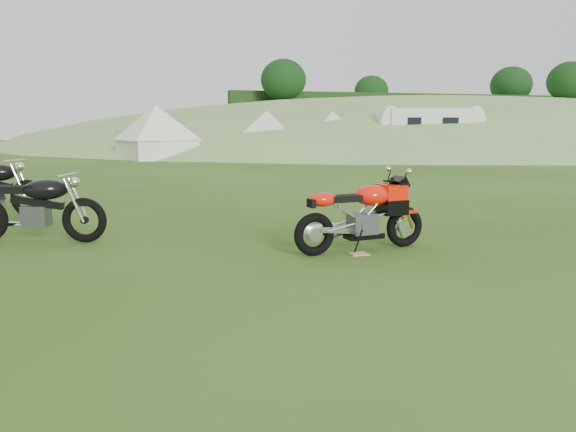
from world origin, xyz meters
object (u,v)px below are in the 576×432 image
object	(u,v)px
tent_right	(332,132)
sport_motorcycle	(361,210)
vintage_moto_a	(34,206)
tent_left	(157,131)
caravan	(427,132)
tent_mid	(267,132)
plywood_board	(359,254)

from	to	relation	value
tent_right	sport_motorcycle	bearing A→B (deg)	-101.97
sport_motorcycle	vintage_moto_a	xyz separation A→B (m)	(-3.95, 1.66, -0.02)
tent_left	caravan	bearing A→B (deg)	-26.56
tent_mid	tent_right	size ratio (longest dim) A/B	1.01
plywood_board	tent_mid	bearing A→B (deg)	79.16
tent_mid	vintage_moto_a	bearing A→B (deg)	-92.99
sport_motorcycle	caravan	world-z (taller)	caravan
plywood_board	tent_right	world-z (taller)	tent_right
vintage_moto_a	tent_mid	bearing A→B (deg)	86.70
tent_mid	tent_right	distance (m)	3.30
plywood_board	vintage_moto_a	size ratio (longest dim) A/B	0.12
sport_motorcycle	vintage_moto_a	world-z (taller)	sport_motorcycle
tent_left	tent_mid	world-z (taller)	tent_left
tent_left	sport_motorcycle	bearing A→B (deg)	-105.68
vintage_moto_a	caravan	bearing A→B (deg)	66.72
tent_mid	sport_motorcycle	bearing A→B (deg)	-81.37
caravan	tent_left	bearing A→B (deg)	-174.56
tent_left	tent_mid	distance (m)	5.41
plywood_board	tent_right	distance (m)	22.08
sport_motorcycle	tent_right	world-z (taller)	tent_right
plywood_board	tent_left	bearing A→B (deg)	93.72
tent_mid	tent_right	world-z (taller)	tent_mid
sport_motorcycle	tent_right	size ratio (longest dim) A/B	0.63
vintage_moto_a	tent_mid	world-z (taller)	tent_mid
plywood_board	tent_right	xyz separation A→B (m)	(7.33, 20.80, 1.18)
plywood_board	caravan	size ratio (longest dim) A/B	0.04
tent_left	caravan	size ratio (longest dim) A/B	0.57
vintage_moto_a	tent_left	bearing A→B (deg)	101.24
tent_right	tent_mid	bearing A→B (deg)	-177.61
tent_mid	tent_left	bearing A→B (deg)	-153.42
vintage_moto_a	tent_left	world-z (taller)	tent_left
sport_motorcycle	tent_right	bearing A→B (deg)	63.05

